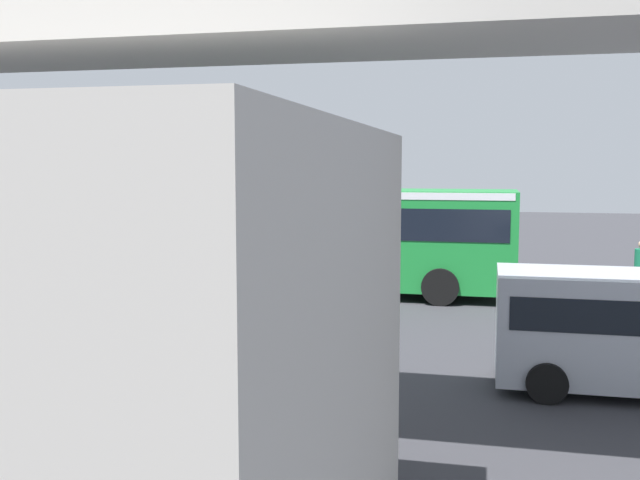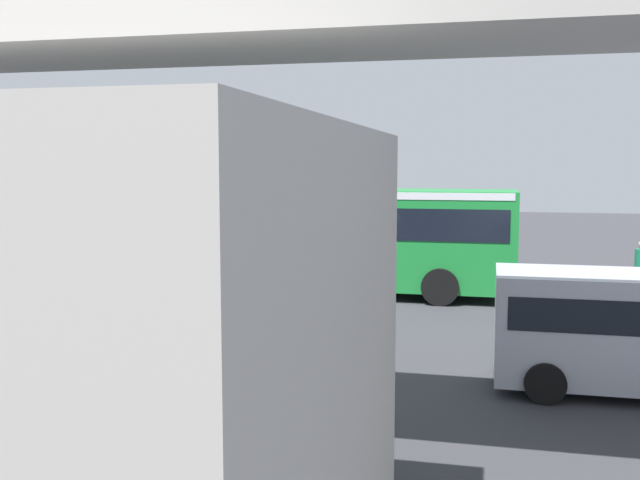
% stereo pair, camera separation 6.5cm
% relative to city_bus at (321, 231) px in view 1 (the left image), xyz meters
% --- Properties ---
extents(ground, '(80.00, 80.00, 0.00)m').
position_rel_city_bus_xyz_m(ground, '(-1.30, 0.16, -1.88)').
color(ground, '#38383D').
extents(city_bus, '(11.54, 2.85, 3.15)m').
position_rel_city_bus_xyz_m(city_bus, '(0.00, 0.00, 0.00)').
color(city_bus, '#1E8C38').
rests_on(city_bus, ground).
extents(bicycle_blue, '(1.77, 0.44, 0.96)m').
position_rel_city_bus_xyz_m(bicycle_blue, '(8.35, 3.46, -1.51)').
color(bicycle_blue, black).
rests_on(bicycle_blue, ground).
extents(traffic_sign, '(0.08, 0.60, 2.80)m').
position_rel_city_bus_xyz_m(traffic_sign, '(4.20, -4.07, 0.01)').
color(traffic_sign, slate).
rests_on(traffic_sign, ground).
extents(lane_dash_leftmost, '(2.00, 0.20, 0.01)m').
position_rel_city_bus_xyz_m(lane_dash_leftmost, '(-5.30, -2.64, -1.88)').
color(lane_dash_leftmost, silver).
rests_on(lane_dash_leftmost, ground).
extents(lane_dash_left, '(2.00, 0.20, 0.01)m').
position_rel_city_bus_xyz_m(lane_dash_left, '(-1.30, -2.64, -1.88)').
color(lane_dash_left, silver).
rests_on(lane_dash_left, ground).
extents(lane_dash_centre, '(2.00, 0.20, 0.01)m').
position_rel_city_bus_xyz_m(lane_dash_centre, '(2.70, -2.64, -1.88)').
color(lane_dash_centre, silver).
rests_on(lane_dash_centre, ground).
extents(pedestrian_overpass, '(30.25, 2.60, 6.94)m').
position_rel_city_bus_xyz_m(pedestrian_overpass, '(-1.30, 12.47, 3.32)').
color(pedestrian_overpass, '#B2ADA5').
rests_on(pedestrian_overpass, ground).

